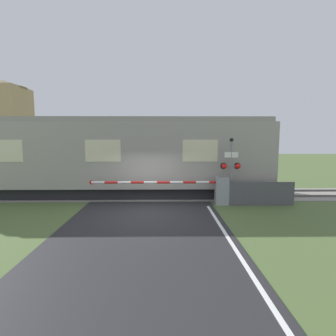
# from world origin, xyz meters

# --- Properties ---
(ground_plane) EXTENTS (80.00, 80.00, 0.00)m
(ground_plane) POSITION_xyz_m (0.00, 0.00, 0.00)
(ground_plane) COLOR #4C6033
(track_bed) EXTENTS (36.00, 3.20, 0.13)m
(track_bed) POSITION_xyz_m (0.00, 3.51, 0.02)
(track_bed) COLOR gray
(track_bed) RESTS_ON ground_plane
(train) EXTENTS (16.99, 3.06, 4.15)m
(train) POSITION_xyz_m (-2.24, 3.51, 2.12)
(train) COLOR black
(train) RESTS_ON ground_plane
(crossing_barrier) EXTENTS (6.45, 0.44, 1.31)m
(crossing_barrier) POSITION_xyz_m (2.85, 1.37, 0.73)
(crossing_barrier) COLOR gray
(crossing_barrier) RESTS_ON ground_plane
(signal_post) EXTENTS (0.94, 0.26, 3.12)m
(signal_post) POSITION_xyz_m (3.79, 1.39, 1.78)
(signal_post) COLOR gray
(signal_post) RESTS_ON ground_plane
(distant_building) EXTENTS (5.37, 5.37, 9.85)m
(distant_building) POSITION_xyz_m (-18.34, 21.28, 5.00)
(distant_building) COLOR tan
(distant_building) RESTS_ON ground_plane
(roadside_fence) EXTENTS (3.48, 0.06, 1.10)m
(roadside_fence) POSITION_xyz_m (4.96, 1.18, 0.55)
(roadside_fence) COLOR #4C4C51
(roadside_fence) RESTS_ON ground_plane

